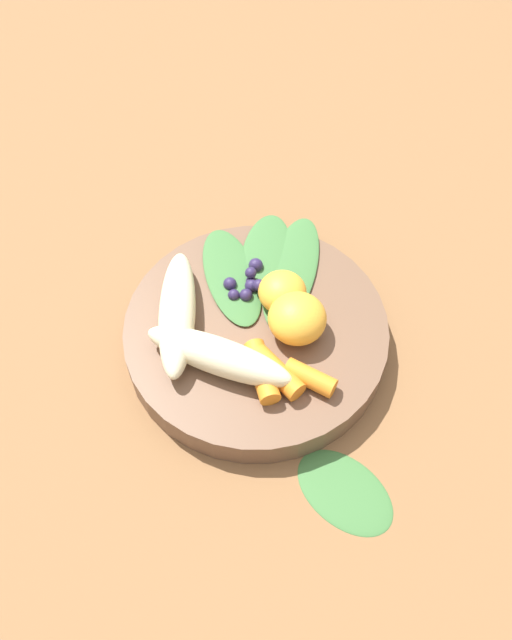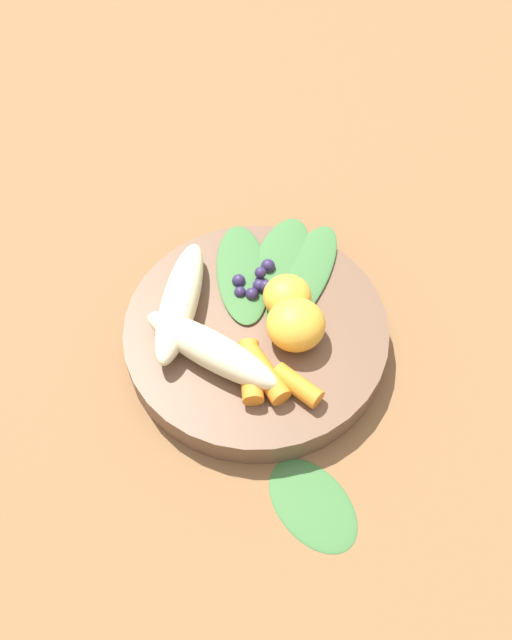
{
  "view_description": "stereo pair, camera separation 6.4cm",
  "coord_description": "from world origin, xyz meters",
  "px_view_note": "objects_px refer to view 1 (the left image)",
  "views": [
    {
      "loc": [
        -0.35,
        0.03,
        0.57
      ],
      "look_at": [
        0.0,
        0.0,
        0.04
      ],
      "focal_mm": 39.32,
      "sensor_mm": 36.0,
      "label": 1
    },
    {
      "loc": [
        -0.35,
        -0.03,
        0.57
      ],
      "look_at": [
        0.0,
        0.0,
        0.04
      ],
      "focal_mm": 39.32,
      "sensor_mm": 36.0,
      "label": 2
    }
  ],
  "objects_px": {
    "bowl": "(256,335)",
    "banana_peeled_left": "(219,356)",
    "orange_segment_near": "(282,292)",
    "banana_peeled_right": "(177,313)",
    "kale_leaf_stray": "(345,491)"
  },
  "relations": [
    {
      "from": "bowl",
      "to": "orange_segment_near",
      "type": "bearing_deg",
      "value": -48.14
    },
    {
      "from": "bowl",
      "to": "orange_segment_near",
      "type": "distance_m",
      "value": 0.05
    },
    {
      "from": "orange_segment_near",
      "to": "banana_peeled_right",
      "type": "bearing_deg",
      "value": 98.14
    },
    {
      "from": "bowl",
      "to": "banana_peeled_left",
      "type": "xyz_separation_m",
      "value": [
        -0.04,
        0.04,
        0.03
      ]
    },
    {
      "from": "banana_peeled_right",
      "to": "orange_segment_near",
      "type": "relative_size",
      "value": 3.04
    },
    {
      "from": "banana_peeled_right",
      "to": "orange_segment_near",
      "type": "distance_m",
      "value": 0.1
    },
    {
      "from": "orange_segment_near",
      "to": "kale_leaf_stray",
      "type": "relative_size",
      "value": 0.49
    },
    {
      "from": "banana_peeled_right",
      "to": "orange_segment_near",
      "type": "xyz_separation_m",
      "value": [
        0.01,
        -0.1,
        0.0
      ]
    },
    {
      "from": "banana_peeled_left",
      "to": "banana_peeled_right",
      "type": "height_order",
      "value": "same"
    },
    {
      "from": "orange_segment_near",
      "to": "kale_leaf_stray",
      "type": "xyz_separation_m",
      "value": [
        -0.18,
        -0.03,
        -0.05
      ]
    },
    {
      "from": "kale_leaf_stray",
      "to": "orange_segment_near",
      "type": "bearing_deg",
      "value": 149.4
    },
    {
      "from": "banana_peeled_right",
      "to": "kale_leaf_stray",
      "type": "relative_size",
      "value": 1.48
    },
    {
      "from": "bowl",
      "to": "banana_peeled_right",
      "type": "distance_m",
      "value": 0.08
    },
    {
      "from": "banana_peeled_right",
      "to": "kale_leaf_stray",
      "type": "height_order",
      "value": "banana_peeled_right"
    },
    {
      "from": "kale_leaf_stray",
      "to": "bowl",
      "type": "bearing_deg",
      "value": 160.14
    }
  ]
}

